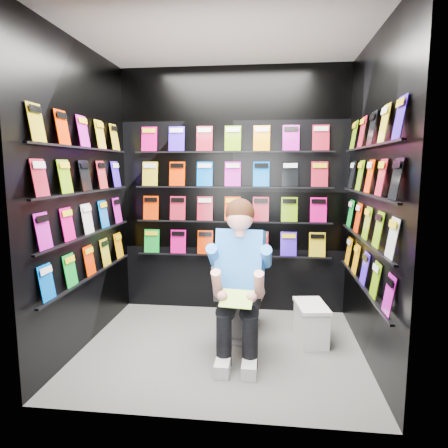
# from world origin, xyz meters

# --- Properties ---
(floor) EXTENTS (2.40, 2.40, 0.00)m
(floor) POSITION_xyz_m (0.00, 0.00, 0.00)
(floor) COLOR #5E5E5C
(floor) RESTS_ON ground
(ceiling) EXTENTS (2.40, 2.40, 0.00)m
(ceiling) POSITION_xyz_m (0.00, 0.00, 2.60)
(ceiling) COLOR white
(ceiling) RESTS_ON floor
(wall_back) EXTENTS (2.40, 0.04, 2.60)m
(wall_back) POSITION_xyz_m (0.00, 1.00, 1.30)
(wall_back) COLOR black
(wall_back) RESTS_ON floor
(wall_front) EXTENTS (2.40, 0.04, 2.60)m
(wall_front) POSITION_xyz_m (0.00, -1.00, 1.30)
(wall_front) COLOR black
(wall_front) RESTS_ON floor
(wall_left) EXTENTS (0.04, 2.00, 2.60)m
(wall_left) POSITION_xyz_m (-1.20, 0.00, 1.30)
(wall_left) COLOR black
(wall_left) RESTS_ON floor
(wall_right) EXTENTS (0.04, 2.00, 2.60)m
(wall_right) POSITION_xyz_m (1.20, 0.00, 1.30)
(wall_right) COLOR black
(wall_right) RESTS_ON floor
(comics_back) EXTENTS (2.10, 0.06, 1.37)m
(comics_back) POSITION_xyz_m (0.00, 0.97, 1.31)
(comics_back) COLOR #E73000
(comics_back) RESTS_ON wall_back
(comics_left) EXTENTS (0.06, 1.70, 1.37)m
(comics_left) POSITION_xyz_m (-1.17, 0.00, 1.31)
(comics_left) COLOR #E73000
(comics_left) RESTS_ON wall_left
(comics_right) EXTENTS (0.06, 1.70, 1.37)m
(comics_right) POSITION_xyz_m (1.17, 0.00, 1.31)
(comics_right) COLOR #E73000
(comics_right) RESTS_ON wall_right
(toilet) EXTENTS (0.51, 0.80, 0.73)m
(toilet) POSITION_xyz_m (0.16, 0.35, 0.37)
(toilet) COLOR white
(toilet) RESTS_ON floor
(longbox) EXTENTS (0.29, 0.45, 0.32)m
(longbox) POSITION_xyz_m (0.78, 0.24, 0.16)
(longbox) COLOR white
(longbox) RESTS_ON floor
(longbox_lid) EXTENTS (0.31, 0.47, 0.03)m
(longbox_lid) POSITION_xyz_m (0.78, 0.24, 0.33)
(longbox_lid) COLOR white
(longbox_lid) RESTS_ON longbox
(reader) EXTENTS (0.63, 0.84, 1.43)m
(reader) POSITION_xyz_m (0.16, -0.03, 0.78)
(reader) COLOR blue
(reader) RESTS_ON toilet
(held_comic) EXTENTS (0.26, 0.18, 0.10)m
(held_comic) POSITION_xyz_m (0.16, -0.38, 0.58)
(held_comic) COLOR green
(held_comic) RESTS_ON reader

